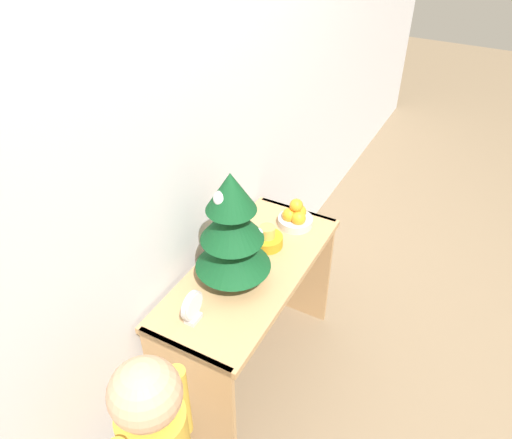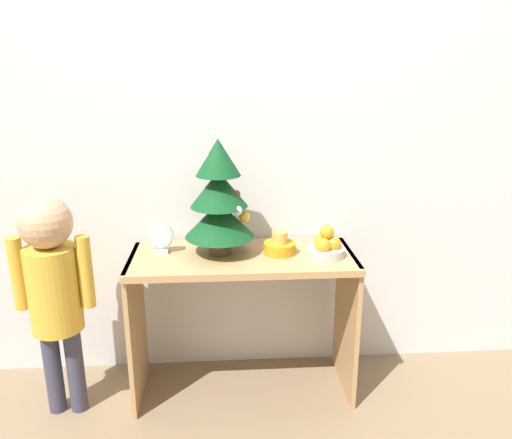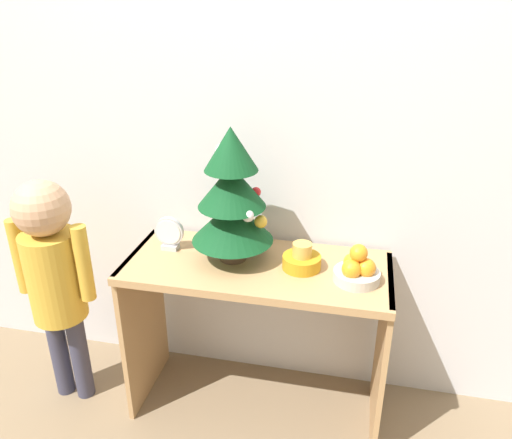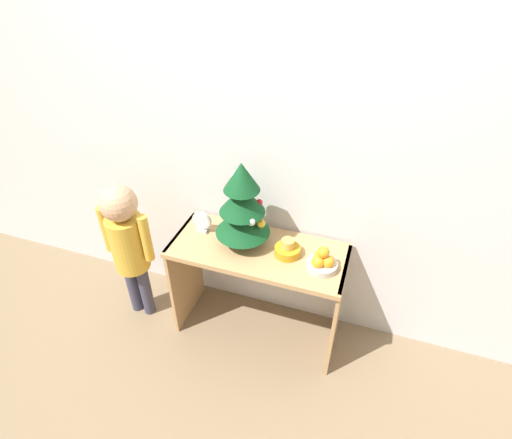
# 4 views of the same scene
# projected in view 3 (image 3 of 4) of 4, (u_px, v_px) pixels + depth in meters

# --- Properties ---
(back_wall) EXTENTS (7.00, 0.05, 2.50)m
(back_wall) POSITION_uv_depth(u_px,v_px,m) (272.00, 96.00, 1.84)
(back_wall) COLOR silver
(back_wall) RESTS_ON ground_plane
(console_table) EXTENTS (0.99, 0.43, 0.68)m
(console_table) POSITION_uv_depth(u_px,v_px,m) (257.00, 301.00, 1.92)
(console_table) COLOR tan
(console_table) RESTS_ON ground_plane
(mini_tree) EXTENTS (0.30, 0.30, 0.51)m
(mini_tree) POSITION_uv_depth(u_px,v_px,m) (232.00, 197.00, 1.79)
(mini_tree) COLOR #4C3828
(mini_tree) RESTS_ON console_table
(fruit_bowl) EXTENTS (0.16, 0.16, 0.14)m
(fruit_bowl) POSITION_uv_depth(u_px,v_px,m) (357.00, 269.00, 1.73)
(fruit_bowl) COLOR #B7B2A8
(fruit_bowl) RESTS_ON console_table
(singing_bowl) EXTENTS (0.14, 0.14, 0.10)m
(singing_bowl) POSITION_uv_depth(u_px,v_px,m) (302.00, 260.00, 1.81)
(singing_bowl) COLOR #B78419
(singing_bowl) RESTS_ON console_table
(desk_clock) EXTENTS (0.12, 0.04, 0.14)m
(desk_clock) POSITION_uv_depth(u_px,v_px,m) (169.00, 234.00, 1.93)
(desk_clock) COLOR #B2B2B7
(desk_clock) RESTS_ON console_table
(child_figure) EXTENTS (0.33, 0.21, 0.98)m
(child_figure) POSITION_uv_depth(u_px,v_px,m) (53.00, 268.00, 1.94)
(child_figure) COLOR #38384C
(child_figure) RESTS_ON ground_plane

